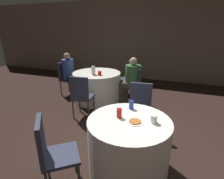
% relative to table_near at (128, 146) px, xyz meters
% --- Properties ---
extents(wall_back, '(16.00, 0.06, 2.80)m').
position_rel_table_near_xyz_m(wall_back, '(0.21, 4.61, 1.03)').
color(wall_back, gray).
rests_on(wall_back, ground_plane).
extents(table_near, '(1.05, 1.05, 0.74)m').
position_rel_table_near_xyz_m(table_near, '(0.00, 0.00, 0.00)').
color(table_near, white).
rests_on(table_near, ground_plane).
extents(table_far, '(1.22, 1.22, 0.74)m').
position_rel_table_near_xyz_m(table_far, '(-1.43, 2.08, 0.00)').
color(table_far, white).
rests_on(table_far, ground_plane).
extents(chair_near_southwest, '(0.56, 0.56, 0.92)m').
position_rel_table_near_xyz_m(chair_near_southwest, '(-0.73, -0.59, 0.18)').
color(chair_near_southwest, '#2D3347').
rests_on(chair_near_southwest, ground_plane).
extents(chair_near_north, '(0.42, 0.43, 0.92)m').
position_rel_table_near_xyz_m(chair_near_north, '(-0.06, 0.94, 0.18)').
color(chair_near_north, '#2D3347').
rests_on(chair_near_north, ground_plane).
extents(chair_far_northeast, '(0.56, 0.56, 0.92)m').
position_rel_table_near_xyz_m(chair_far_northeast, '(-0.79, 2.89, 0.18)').
color(chair_far_northeast, '#2D3347').
rests_on(chair_far_northeast, ground_plane).
extents(chair_far_west, '(0.45, 0.44, 0.92)m').
position_rel_table_near_xyz_m(chair_far_west, '(-2.45, 2.20, 0.18)').
color(chair_far_west, '#2D3347').
rests_on(chair_far_west, ground_plane).
extents(chair_far_south, '(0.45, 0.45, 0.92)m').
position_rel_table_near_xyz_m(chair_far_south, '(-1.30, 1.06, 0.18)').
color(chair_far_south, '#2D3347').
rests_on(chair_far_south, ground_plane).
extents(chair_far_east, '(0.45, 0.44, 0.92)m').
position_rel_table_near_xyz_m(chair_far_east, '(-0.41, 2.20, 0.18)').
color(chair_far_east, '#2D3347').
rests_on(chair_far_east, ground_plane).
extents(person_green_jacket, '(0.52, 0.39, 1.16)m').
position_rel_table_near_xyz_m(person_green_jacket, '(-0.56, 2.18, 0.23)').
color(person_green_jacket, '#4C4238').
rests_on(person_green_jacket, ground_plane).
extents(person_blue_shirt, '(0.50, 0.34, 1.19)m').
position_rel_table_near_xyz_m(person_blue_shirt, '(-2.28, 2.18, 0.22)').
color(person_blue_shirt, black).
rests_on(person_blue_shirt, ground_plane).
extents(pizza_plate_near, '(0.21, 0.21, 0.02)m').
position_rel_table_near_xyz_m(pizza_plate_near, '(0.08, -0.02, 0.38)').
color(pizza_plate_near, white).
rests_on(pizza_plate_near, table_near).
extents(soda_can_red, '(0.07, 0.07, 0.12)m').
position_rel_table_near_xyz_m(soda_can_red, '(-0.14, 0.03, 0.43)').
color(soda_can_red, red).
rests_on(soda_can_red, table_near).
extents(soda_can_blue, '(0.07, 0.07, 0.12)m').
position_rel_table_near_xyz_m(soda_can_blue, '(-0.06, 0.32, 0.43)').
color(soda_can_blue, '#1E38A5').
rests_on(soda_can_blue, table_near).
extents(cup_near, '(0.08, 0.08, 0.10)m').
position_rel_table_near_xyz_m(cup_near, '(0.29, 0.04, 0.42)').
color(cup_near, silver).
rests_on(cup_near, table_near).
extents(bottle_far, '(0.09, 0.09, 0.21)m').
position_rel_table_near_xyz_m(bottle_far, '(-1.41, 1.88, 0.48)').
color(bottle_far, white).
rests_on(bottle_far, table_far).
extents(cup_far, '(0.09, 0.09, 0.10)m').
position_rel_table_near_xyz_m(cup_far, '(-1.24, 1.87, 0.42)').
color(cup_far, red).
rests_on(cup_far, table_far).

